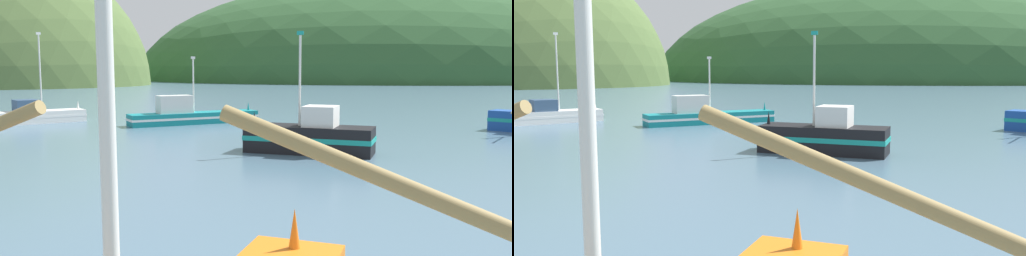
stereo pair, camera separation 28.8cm
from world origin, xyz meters
TOP-DOWN VIEW (x-y plane):
  - hill_far_right at (57.70, 214.89)m, footprint 200.12×160.10m
  - fishing_boat_black at (3.31, 30.83)m, footprint 7.02×4.39m
  - fishing_boat_white at (-17.26, 46.13)m, footprint 7.67×6.45m
  - fishing_boat_teal at (-4.43, 45.34)m, footprint 10.34×6.54m

SIDE VIEW (x-z plane):
  - hill_far_right at x=57.70m, z-range -38.55..38.55m
  - fishing_boat_white at x=-17.26m, z-range -3.00..4.29m
  - fishing_boat_teal at x=-4.43m, z-range -1.98..3.36m
  - fishing_boat_black at x=3.31m, z-range -2.29..4.03m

